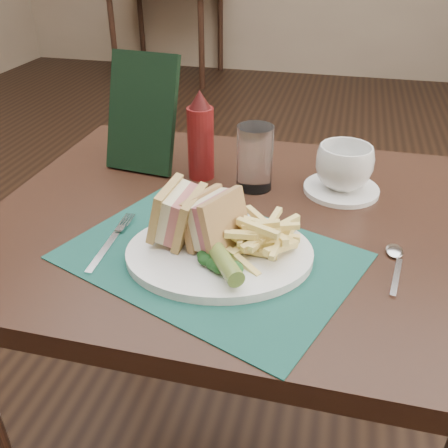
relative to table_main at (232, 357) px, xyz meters
name	(u,v)px	position (x,y,z in m)	size (l,w,h in m)	color
floor	(263,330)	(0.00, 0.50, -0.38)	(7.00, 7.00, 0.00)	black
wall_back	(329,75)	(0.00, 4.00, -0.38)	(6.00, 6.00, 0.00)	tan
table_main	(232,357)	(0.00, 0.00, 0.00)	(0.90, 0.75, 0.75)	black
table_bg_left	(169,33)	(-1.42, 3.62, 0.00)	(0.90, 0.75, 0.75)	black
placemat	(210,256)	(0.00, -0.15, 0.38)	(0.45, 0.32, 0.00)	#17493F
plate	(220,253)	(0.01, -0.15, 0.38)	(0.30, 0.24, 0.01)	white
sandwich_half_a	(165,211)	(-0.08, -0.13, 0.44)	(0.06, 0.09, 0.09)	tan
sandwich_half_b	(205,215)	(-0.02, -0.13, 0.44)	(0.06, 0.09, 0.08)	tan
kale_garnish	(213,260)	(0.01, -0.20, 0.41)	(0.11, 0.08, 0.03)	#133616
pickle_spear	(222,258)	(0.03, -0.20, 0.41)	(0.03, 0.03, 0.12)	olive
fries_pile	(262,231)	(0.08, -0.13, 0.42)	(0.18, 0.20, 0.06)	#FFE47F
fork	(111,240)	(-0.18, -0.15, 0.38)	(0.03, 0.17, 0.01)	silver
spoon	(396,266)	(0.29, -0.11, 0.38)	(0.03, 0.15, 0.01)	silver
saucer	(341,189)	(0.19, 0.14, 0.38)	(0.15, 0.15, 0.01)	white
coffee_cup	(344,167)	(0.19, 0.14, 0.43)	(0.11, 0.11, 0.09)	white
drinking_glass	(255,158)	(0.02, 0.11, 0.44)	(0.07, 0.07, 0.13)	white
ketchup_bottle	(201,135)	(-0.10, 0.14, 0.47)	(0.05, 0.05, 0.19)	#621011
check_presenter	(142,113)	(-0.24, 0.16, 0.50)	(0.15, 0.02, 0.25)	black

